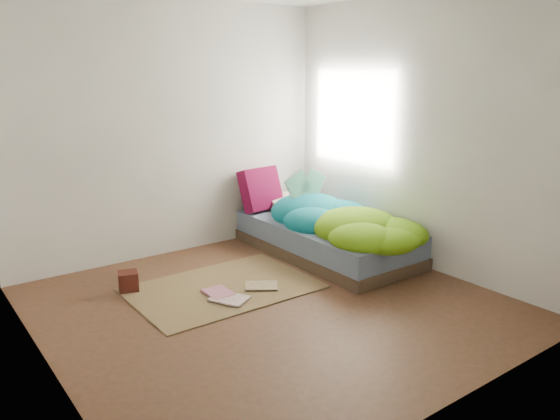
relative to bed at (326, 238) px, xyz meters
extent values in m
cube|color=#452D1A|center=(-1.22, -0.72, -0.17)|extent=(3.50, 3.50, 0.00)
cube|color=beige|center=(-1.22, 1.03, 1.13)|extent=(3.50, 0.04, 2.60)
cube|color=beige|center=(-1.22, -2.47, 1.13)|extent=(3.50, 0.04, 2.60)
cube|color=beige|center=(-2.97, -0.72, 1.13)|extent=(0.04, 3.50, 2.60)
cube|color=beige|center=(0.53, -0.72, 1.13)|extent=(0.04, 3.50, 2.60)
cube|color=white|center=(0.52, 0.18, 1.23)|extent=(0.01, 1.00, 1.20)
cube|color=#3D2D21|center=(0.00, 0.00, -0.11)|extent=(1.00, 2.00, 0.12)
cube|color=#495B75|center=(0.00, 0.00, 0.06)|extent=(0.98, 1.96, 0.22)
cube|color=brown|center=(-1.37, -0.17, -0.16)|extent=(1.60, 1.10, 0.01)
cube|color=silver|center=(0.13, 0.74, 0.23)|extent=(0.64, 0.49, 0.13)
cube|color=#44041B|center=(-0.24, 0.86, 0.41)|extent=(0.50, 0.21, 0.48)
cube|color=#35100C|center=(-2.07, 0.28, -0.07)|extent=(0.21, 0.21, 0.17)
imported|color=silver|center=(-1.57, -0.50, -0.14)|extent=(0.34, 0.37, 0.02)
imported|color=#C57284|center=(-1.59, -0.29, -0.14)|extent=(0.21, 0.28, 0.03)
imported|color=tan|center=(-1.15, -0.46, -0.15)|extent=(0.35, 0.34, 0.02)
camera|label=1|loc=(-3.67, -4.13, 1.74)|focal=35.00mm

